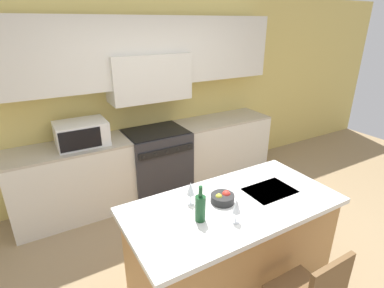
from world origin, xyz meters
TOP-DOWN VIEW (x-y plane):
  - ground_plane at (0.00, 0.00)m, footprint 10.00×10.00m
  - back_cabinetry at (0.00, 2.03)m, footprint 10.00×0.46m
  - back_counter at (0.00, 1.78)m, footprint 3.71×0.62m
  - range_stove at (0.00, 1.76)m, footprint 0.83×0.70m
  - microwave at (-0.95, 1.78)m, footprint 0.59×0.44m
  - kitchen_island at (-0.11, -0.12)m, footprint 1.85×0.92m
  - wine_bottle at (-0.48, -0.18)m, footprint 0.08×0.08m
  - wine_glass_near at (-0.26, -0.34)m, footprint 0.07×0.07m
  - wine_glass_far at (-0.43, 0.06)m, footprint 0.07×0.07m
  - fruit_bowl at (-0.18, -0.06)m, footprint 0.20×0.20m

SIDE VIEW (x-z plane):
  - ground_plane at x=0.00m, z-range 0.00..0.00m
  - kitchen_island at x=-0.11m, z-range 0.00..0.90m
  - back_counter at x=0.00m, z-range 0.00..0.94m
  - range_stove at x=0.00m, z-range 0.00..0.95m
  - fruit_bowl at x=-0.18m, z-range 0.89..0.98m
  - wine_bottle at x=-0.48m, z-range 0.86..1.16m
  - wine_glass_near at x=-0.26m, z-range 0.94..1.14m
  - wine_glass_far at x=-0.43m, z-range 0.94..1.14m
  - microwave at x=-0.95m, z-range 0.94..1.23m
  - back_cabinetry at x=0.00m, z-range 0.25..2.95m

